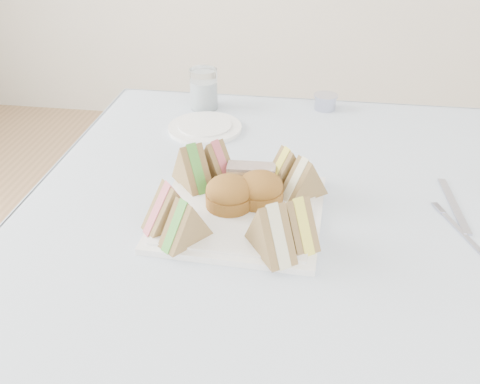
# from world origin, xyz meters

# --- Properties ---
(table) EXTENTS (0.90, 0.90, 0.74)m
(table) POSITION_xyz_m (0.00, 0.00, 0.37)
(table) COLOR brown
(table) RESTS_ON floor
(tablecloth) EXTENTS (1.02, 1.02, 0.01)m
(tablecloth) POSITION_xyz_m (0.00, 0.00, 0.74)
(tablecloth) COLOR #B2BDD0
(tablecloth) RESTS_ON table
(serving_plate) EXTENTS (0.31, 0.31, 0.01)m
(serving_plate) POSITION_xyz_m (-0.09, -0.08, 0.75)
(serving_plate) COLOR white
(serving_plate) RESTS_ON tablecloth
(sandwich_fl_a) EXTENTS (0.10, 0.10, 0.09)m
(sandwich_fl_a) POSITION_xyz_m (-0.20, -0.14, 0.80)
(sandwich_fl_a) COLOR olive
(sandwich_fl_a) RESTS_ON serving_plate
(sandwich_fl_b) EXTENTS (0.09, 0.10, 0.08)m
(sandwich_fl_b) POSITION_xyz_m (-0.17, -0.18, 0.80)
(sandwich_fl_b) COLOR olive
(sandwich_fl_b) RESTS_ON serving_plate
(sandwich_fr_a) EXTENTS (0.09, 0.10, 0.08)m
(sandwich_fr_a) POSITION_xyz_m (0.02, -0.15, 0.80)
(sandwich_fr_a) COLOR olive
(sandwich_fr_a) RESTS_ON serving_plate
(sandwich_fr_b) EXTENTS (0.10, 0.11, 0.09)m
(sandwich_fr_b) POSITION_xyz_m (-0.02, -0.19, 0.80)
(sandwich_fr_b) COLOR olive
(sandwich_fr_b) RESTS_ON serving_plate
(sandwich_bl_a) EXTENTS (0.10, 0.11, 0.09)m
(sandwich_bl_a) POSITION_xyz_m (-0.20, -0.00, 0.80)
(sandwich_bl_a) COLOR olive
(sandwich_bl_a) RESTS_ON serving_plate
(sandwich_bl_b) EXTENTS (0.10, 0.09, 0.08)m
(sandwich_bl_b) POSITION_xyz_m (-0.16, 0.04, 0.80)
(sandwich_bl_b) COLOR olive
(sandwich_bl_b) RESTS_ON serving_plate
(sandwich_br_a) EXTENTS (0.10, 0.09, 0.08)m
(sandwich_br_a) POSITION_xyz_m (0.02, -0.01, 0.80)
(sandwich_br_a) COLOR olive
(sandwich_br_a) RESTS_ON serving_plate
(sandwich_br_b) EXTENTS (0.10, 0.09, 0.08)m
(sandwich_br_b) POSITION_xyz_m (-0.01, 0.03, 0.80)
(sandwich_br_b) COLOR olive
(sandwich_br_b) RESTS_ON serving_plate
(scone_left) EXTENTS (0.09, 0.09, 0.06)m
(scone_left) POSITION_xyz_m (-0.11, -0.07, 0.79)
(scone_left) COLOR #A3682B
(scone_left) RESTS_ON serving_plate
(scone_right) EXTENTS (0.11, 0.11, 0.06)m
(scone_right) POSITION_xyz_m (-0.06, -0.05, 0.79)
(scone_right) COLOR #A3682B
(scone_right) RESTS_ON serving_plate
(pastry_slice) EXTENTS (0.09, 0.04, 0.04)m
(pastry_slice) POSITION_xyz_m (-0.08, 0.01, 0.78)
(pastry_slice) COLOR #E6C388
(pastry_slice) RESTS_ON serving_plate
(side_plate) EXTENTS (0.23, 0.23, 0.01)m
(side_plate) POSITION_xyz_m (-0.23, 0.28, 0.75)
(side_plate) COLOR white
(side_plate) RESTS_ON tablecloth
(water_glass) EXTENTS (0.09, 0.09, 0.10)m
(water_glass) POSITION_xyz_m (-0.26, 0.41, 0.80)
(water_glass) COLOR white
(water_glass) RESTS_ON tablecloth
(tea_strainer) EXTENTS (0.08, 0.08, 0.04)m
(tea_strainer) POSITION_xyz_m (0.06, 0.45, 0.76)
(tea_strainer) COLOR #A9AAC2
(tea_strainer) RESTS_ON tablecloth
(knife) EXTENTS (0.03, 0.19, 0.00)m
(knife) POSITION_xyz_m (0.31, 0.01, 0.75)
(knife) COLOR #A9AAC2
(knife) RESTS_ON tablecloth
(fork) EXTENTS (0.07, 0.16, 0.00)m
(fork) POSITION_xyz_m (0.31, -0.09, 0.75)
(fork) COLOR #A9AAC2
(fork) RESTS_ON tablecloth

